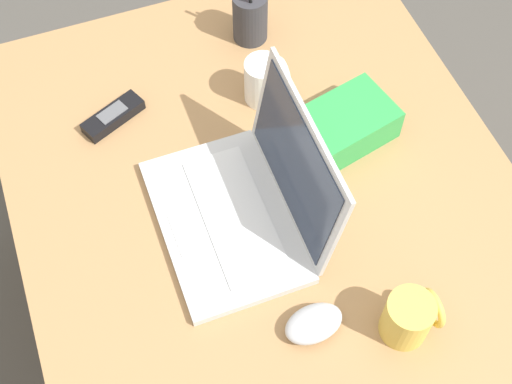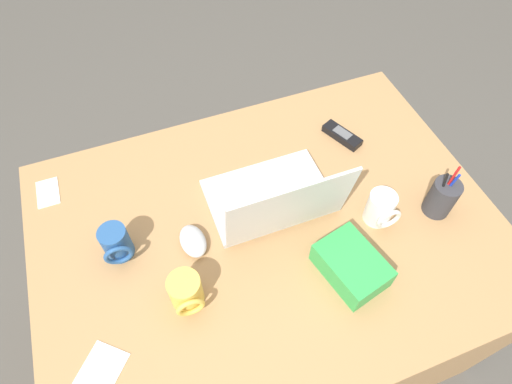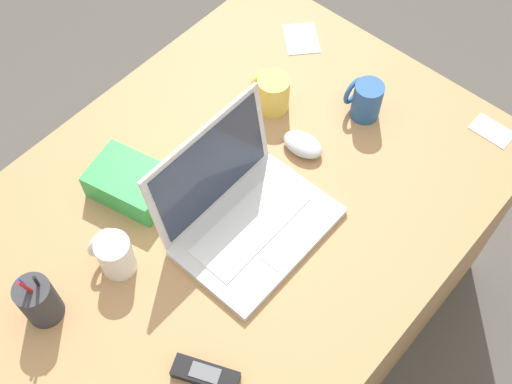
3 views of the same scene
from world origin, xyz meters
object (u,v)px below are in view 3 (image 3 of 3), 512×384
Objects in this scene: computer_mouse at (303,144)px; coffee_mug_white at (114,254)px; laptop at (243,211)px; coffee_mug_tall at (272,93)px; cordless_phone at (205,374)px; pen_holder at (39,301)px; coffee_mug_spare at (365,100)px; snack_bag at (130,183)px.

coffee_mug_white is (-0.51, 0.10, 0.03)m from computer_mouse.
laptop is 0.35m from coffee_mug_tall.
coffee_mug_white is at bearing 80.91° from cordless_phone.
pen_holder reaches higher than coffee_mug_white.
coffee_mug_tall reaches higher than cordless_phone.
coffee_mug_spare is (0.70, -0.15, 0.00)m from coffee_mug_white.
coffee_mug_tall is at bearing 63.99° from computer_mouse.
laptop is 2.51× the size of cordless_phone.
coffee_mug_spare is 0.61m from snack_bag.
pen_holder is at bearing 159.24° from laptop.
coffee_mug_tall is (0.30, 0.17, -0.00)m from laptop.
laptop is 0.36m from cordless_phone.
cordless_phone is at bearing -149.86° from laptop.
snack_bag is (-0.36, 0.22, 0.02)m from computer_mouse.
coffee_mug_tall reaches higher than computer_mouse.
cordless_phone is 0.47m from snack_bag.
coffee_mug_tall is 0.73m from pen_holder.
pen_holder is (-0.87, 0.18, 0.01)m from coffee_mug_spare.
coffee_mug_white is at bearing -141.93° from snack_bag.
snack_bag is (0.20, 0.43, 0.02)m from cordless_phone.
computer_mouse is 0.75× the size of cordless_phone.
coffee_mug_spare is at bearing 12.44° from cordless_phone.
coffee_mug_tall is at bearing -10.26° from snack_bag.
computer_mouse is 0.69m from pen_holder.
laptop is 3.46× the size of coffee_mug_white.
snack_bag is (-0.11, 0.25, -0.01)m from laptop.
snack_bag is (-0.55, 0.26, -0.02)m from coffee_mug_spare.
coffee_mug_white is 0.56m from coffee_mug_tall.
snack_bag is at bearing 154.13° from coffee_mug_spare.
computer_mouse is at bearing 167.05° from coffee_mug_spare.
computer_mouse is 1.00× the size of coffee_mug_spare.
coffee_mug_spare is 0.89m from pen_holder.
coffee_mug_spare reaches higher than coffee_mug_tall.
snack_bag reaches higher than cordless_phone.
coffee_mug_spare is (0.19, -0.04, 0.03)m from computer_mouse.
cordless_phone is 0.78× the size of snack_bag.
laptop is at bearing -178.81° from computer_mouse.
coffee_mug_tall is at bearing 125.07° from coffee_mug_spare.
cordless_phone is at bearing -164.89° from computer_mouse.
coffee_mug_tall is at bearing 4.38° from coffee_mug_white.
pen_holder is 1.00× the size of snack_bag.
coffee_mug_white is 0.19m from snack_bag.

